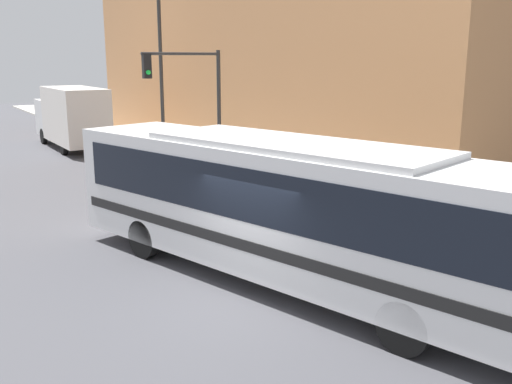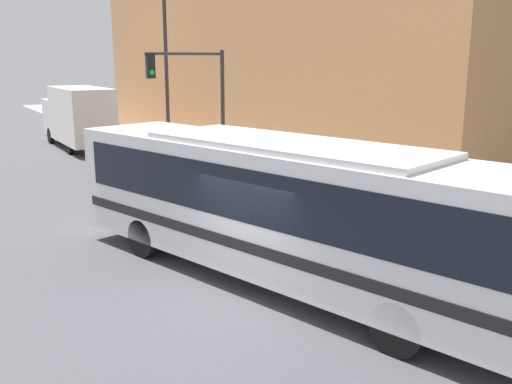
{
  "view_description": "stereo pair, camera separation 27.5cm",
  "coord_description": "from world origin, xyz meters",
  "views": [
    {
      "loc": [
        -5.74,
        -9.42,
        4.88
      ],
      "look_at": [
        2.2,
        3.27,
        1.38
      ],
      "focal_mm": 40.0,
      "sensor_mm": 36.0,
      "label": 1
    },
    {
      "loc": [
        -5.51,
        -9.56,
        4.88
      ],
      "look_at": [
        2.2,
        3.27,
        1.38
      ],
      "focal_mm": 40.0,
      "sensor_mm": 36.0,
      "label": 2
    }
  ],
  "objects": [
    {
      "name": "fire_hydrant",
      "position": [
        5.1,
        3.52,
        0.49
      ],
      "size": [
        0.25,
        0.33,
        0.74
      ],
      "color": "gold",
      "rests_on": "sidewalk"
    },
    {
      "name": "sidewalk",
      "position": [
        6.02,
        20.0,
        0.06
      ],
      "size": [
        3.04,
        70.0,
        0.12
      ],
      "color": "#B7B2A8",
      "rests_on": "ground_plane"
    },
    {
      "name": "pedestrian_near_corner",
      "position": [
        5.99,
        14.36,
        1.0
      ],
      "size": [
        0.34,
        0.34,
        1.73
      ],
      "color": "slate",
      "rests_on": "sidewalk"
    },
    {
      "name": "parking_meter",
      "position": [
        5.1,
        8.2,
        0.99
      ],
      "size": [
        0.14,
        0.14,
        1.28
      ],
      "color": "#2D2D2D",
      "rests_on": "sidewalk"
    },
    {
      "name": "delivery_truck",
      "position": [
        2.36,
        22.8,
        1.82
      ],
      "size": [
        2.28,
        8.0,
        3.39
      ],
      "color": "silver",
      "rests_on": "ground_plane"
    },
    {
      "name": "city_bus",
      "position": [
        1.2,
        0.28,
        1.85
      ],
      "size": [
        5.69,
        12.49,
        3.2
      ],
      "rotation": [
        0.0,
        0.0,
        0.27
      ],
      "color": "white",
      "rests_on": "ground_plane"
    },
    {
      "name": "traffic_light_pole",
      "position": [
        4.11,
        10.95,
        3.64
      ],
      "size": [
        3.28,
        0.35,
        5.11
      ],
      "color": "#2D2D2D",
      "rests_on": "sidewalk"
    },
    {
      "name": "building_facade",
      "position": [
        10.54,
        16.66,
        6.08
      ],
      "size": [
        6.0,
        31.31,
        12.17
      ],
      "color": "#B27A4C",
      "rests_on": "ground_plane"
    },
    {
      "name": "street_lamp",
      "position": [
        4.98,
        16.99,
        4.99
      ],
      "size": [
        3.0,
        0.28,
        8.24
      ],
      "color": "#2D2D2D",
      "rests_on": "sidewalk"
    },
    {
      "name": "ground_plane",
      "position": [
        0.0,
        0.0,
        0.0
      ],
      "size": [
        120.0,
        120.0,
        0.0
      ],
      "primitive_type": "plane",
      "color": "#47474C"
    }
  ]
}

